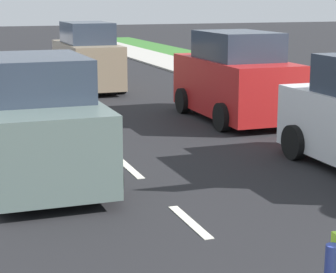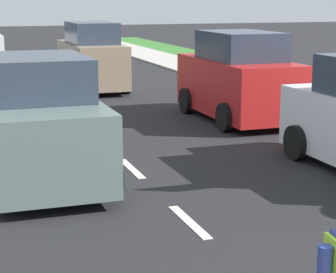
% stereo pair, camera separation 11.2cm
% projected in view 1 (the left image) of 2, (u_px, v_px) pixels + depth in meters
% --- Properties ---
extents(ground_plane, '(96.00, 96.00, 0.00)m').
position_uv_depth(ground_plane, '(35.00, 84.00, 23.01)').
color(ground_plane, black).
extents(lane_center_line, '(0.14, 46.40, 0.01)m').
position_uv_depth(lane_center_line, '(21.00, 72.00, 26.87)').
color(lane_center_line, silver).
rests_on(lane_center_line, ground).
extents(car_oncoming_lead, '(2.03, 4.08, 2.14)m').
position_uv_depth(car_oncoming_lead, '(39.00, 124.00, 10.73)').
color(car_oncoming_lead, slate).
rests_on(car_oncoming_lead, ground).
extents(car_outgoing_far, '(1.88, 4.24, 2.28)m').
position_uv_depth(car_outgoing_far, '(87.00, 59.00, 21.48)').
color(car_outgoing_far, gray).
rests_on(car_outgoing_far, ground).
extents(car_parked_far, '(2.06, 4.18, 2.25)m').
position_uv_depth(car_parked_far, '(235.00, 79.00, 16.21)').
color(car_parked_far, red).
rests_on(car_parked_far, ground).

